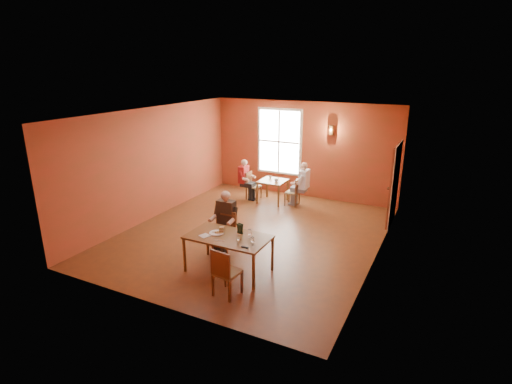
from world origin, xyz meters
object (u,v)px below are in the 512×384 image
at_px(chair_diner_white, 292,192).
at_px(diner_white, 294,185).
at_px(diner_maroon, 253,180).
at_px(second_table, 273,191).
at_px(chair_diner_maroon, 254,186).
at_px(diner_main, 223,226).
at_px(chair_empty, 227,272).
at_px(chair_diner_main, 224,234).
at_px(main_table, 229,254).

height_order(chair_diner_white, diner_white, diner_white).
bearing_deg(chair_diner_white, diner_maroon, 90.00).
xyz_separation_m(second_table, chair_diner_maroon, (-0.65, 0.00, 0.09)).
relative_size(diner_main, chair_empty, 1.42).
distance_m(diner_main, chair_diner_maroon, 3.91).
xyz_separation_m(chair_diner_main, chair_empty, (0.93, -1.43, -0.00)).
distance_m(diner_main, diner_maroon, 3.92).
distance_m(chair_diner_main, diner_main, 0.20).
bearing_deg(chair_diner_white, second_table, 90.00).
bearing_deg(diner_maroon, chair_empty, 22.23).
distance_m(main_table, chair_diner_main, 0.82).
xyz_separation_m(chair_empty, chair_diner_white, (-0.77, 5.13, -0.05)).
height_order(chair_diner_main, diner_maroon, diner_maroon).
bearing_deg(main_table, diner_maroon, 111.00).
relative_size(main_table, chair_empty, 1.76).
bearing_deg(chair_diner_main, diner_white, -92.91).
xyz_separation_m(main_table, chair_diner_white, (-0.34, 4.36, 0.03)).
relative_size(diner_main, second_table, 1.71).
bearing_deg(diner_main, chair_empty, 123.56).
xyz_separation_m(diner_main, diner_maroon, (-1.17, 3.74, -0.06)).
distance_m(second_table, diner_maroon, 0.73).
relative_size(diner_main, chair_diner_white, 1.59).
bearing_deg(diner_main, diner_white, -92.88).
xyz_separation_m(chair_diner_white, diner_white, (0.03, 0.00, 0.22)).
xyz_separation_m(second_table, chair_diner_white, (0.65, 0.00, 0.07)).
relative_size(diner_main, diner_maroon, 1.09).
height_order(chair_diner_main, chair_diner_white, chair_diner_main).
xyz_separation_m(chair_diner_maroon, diner_maroon, (-0.03, 0.00, 0.18)).
relative_size(chair_empty, chair_diner_maroon, 1.09).
relative_size(main_table, chair_diner_maroon, 1.92).
bearing_deg(diner_maroon, chair_diner_white, 90.00).
bearing_deg(diner_white, chair_diner_white, 90.00).
xyz_separation_m(chair_diner_main, diner_white, (0.19, 3.71, 0.17)).
bearing_deg(diner_main, chair_diner_maroon, -73.00).
height_order(chair_empty, second_table, chair_empty).
height_order(chair_diner_maroon, diner_maroon, diner_maroon).
bearing_deg(second_table, diner_maroon, 180.00).
height_order(chair_diner_main, chair_empty, same).
bearing_deg(chair_diner_white, diner_main, 177.58).
relative_size(chair_diner_main, diner_white, 0.73).
bearing_deg(diner_white, diner_main, 177.12).
relative_size(second_table, chair_diner_maroon, 0.91).
height_order(diner_main, diner_maroon, diner_main).
xyz_separation_m(diner_white, chair_diner_maroon, (-1.33, 0.00, -0.21)).
distance_m(chair_diner_main, chair_empty, 1.70).
height_order(main_table, diner_white, diner_white).
bearing_deg(diner_main, chair_diner_white, -92.42).
distance_m(chair_empty, diner_white, 5.19).
bearing_deg(second_table, main_table, -77.17).
height_order(second_table, chair_diner_white, chair_diner_white).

